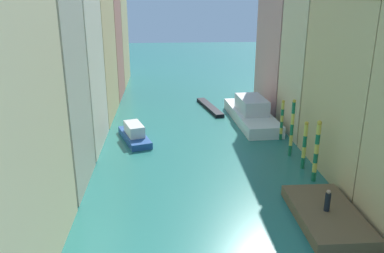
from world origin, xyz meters
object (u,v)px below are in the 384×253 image
mooring_pole_1 (304,145)px  mooring_pole_3 (282,120)px  vaporetto_white (251,113)px  motorboat_0 (134,134)px  mooring_pole_2 (292,128)px  waterfront_dock (327,215)px  person_on_dock (328,201)px  gondola_black (210,107)px  mooring_pole_0 (316,151)px

mooring_pole_1 → mooring_pole_3: (0.04, 6.71, -0.02)m
vaporetto_white → motorboat_0: bearing=-158.6°
vaporetto_white → mooring_pole_2: bearing=-81.7°
mooring_pole_3 → waterfront_dock: bearing=-94.5°
person_on_dock → mooring_pole_1: 8.11m
waterfront_dock → person_on_dock: 1.05m
gondola_black → mooring_pole_3: bearing=-63.1°
mooring_pole_2 → vaporetto_white: (-1.44, 9.92, -1.65)m
mooring_pole_2 → vaporetto_white: bearing=98.3°
person_on_dock → mooring_pole_0: 5.86m
mooring_pole_0 → gondola_black: (-5.85, 20.57, -2.33)m
vaporetto_white → mooring_pole_1: bearing=-82.3°
mooring_pole_3 → vaporetto_white: bearing=106.5°
waterfront_dock → mooring_pole_1: bearing=82.1°
mooring_pole_1 → mooring_pole_2: size_ratio=0.79×
gondola_black → person_on_dock: bearing=-80.0°
mooring_pole_3 → mooring_pole_0: bearing=-89.8°
mooring_pole_2 → vaporetto_white: 10.16m
mooring_pole_0 → person_on_dock: bearing=-102.6°
mooring_pole_1 → vaporetto_white: (-1.70, 12.59, -1.09)m
person_on_dock → mooring_pole_0: bearing=77.4°
mooring_pole_1 → gondola_black: (-5.78, 18.19, -1.90)m
motorboat_0 → vaporetto_white: bearing=21.4°
vaporetto_white → gondola_black: size_ratio=1.50×
mooring_pole_1 → motorboat_0: size_ratio=0.65×
gondola_black → motorboat_0: size_ratio=1.27×
mooring_pole_0 → mooring_pole_2: size_ratio=0.95×
motorboat_0 → mooring_pole_2: bearing=-19.1°
waterfront_dock → person_on_dock: (-0.07, -0.04, 1.05)m
waterfront_dock → vaporetto_white: (-0.59, 20.54, 0.65)m
vaporetto_white → person_on_dock: bearing=-88.6°
mooring_pole_0 → vaporetto_white: (-1.77, 14.96, -1.52)m
waterfront_dock → motorboat_0: 20.48m
vaporetto_white → gondola_black: vaporetto_white is taller
person_on_dock → mooring_pole_1: bearing=81.6°
mooring_pole_2 → mooring_pole_3: bearing=85.7°
person_on_dock → gondola_black: size_ratio=0.18×
mooring_pole_3 → vaporetto_white: mooring_pole_3 is taller
mooring_pole_0 → mooring_pole_2: bearing=93.8°
mooring_pole_1 → motorboat_0: bearing=152.3°
mooring_pole_2 → motorboat_0: 15.16m
gondola_black → vaporetto_white: bearing=-53.9°
person_on_dock → motorboat_0: (-13.28, 15.57, -0.78)m
mooring_pole_1 → gondola_black: mooring_pole_1 is taller
mooring_pole_2 → gondola_black: bearing=109.6°
mooring_pole_1 → gondola_black: 19.18m
vaporetto_white → gondola_black: 6.98m
mooring_pole_0 → motorboat_0: 17.71m
waterfront_dock → mooring_pole_3: mooring_pole_3 is taller
waterfront_dock → gondola_black: 26.56m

